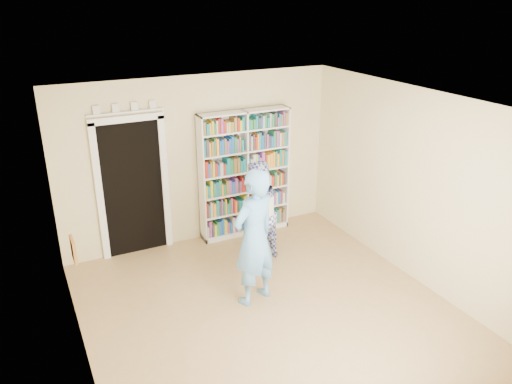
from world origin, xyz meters
TOP-DOWN VIEW (x-y plane):
  - floor at (0.00, 0.00)m, footprint 5.00×5.00m
  - ceiling at (0.00, 0.00)m, footprint 5.00×5.00m
  - wall_back at (0.00, 2.50)m, footprint 4.50×0.00m
  - wall_left at (-2.25, 0.00)m, footprint 0.00×5.00m
  - wall_right at (2.25, 0.00)m, footprint 0.00×5.00m
  - bookshelf at (0.71, 2.34)m, footprint 1.54×0.29m
  - doorway at (-1.10, 2.48)m, footprint 1.10×0.08m
  - wall_art at (-2.23, 0.20)m, footprint 0.03×0.25m
  - man_blue at (-0.05, 0.44)m, footprint 0.78×0.64m
  - man_plaid at (0.45, 1.37)m, footprint 0.96×0.88m
  - paper_sheet at (0.53, 1.11)m, footprint 0.18×0.10m

SIDE VIEW (x-z plane):
  - floor at x=0.00m, z-range 0.00..0.00m
  - man_plaid at x=0.45m, z-range 0.00..1.60m
  - man_blue at x=-0.05m, z-range 0.00..1.85m
  - paper_sheet at x=0.53m, z-range 0.83..1.11m
  - bookshelf at x=0.71m, z-range 0.01..2.12m
  - doorway at x=-1.10m, z-range -0.04..2.39m
  - wall_back at x=0.00m, z-range -0.90..3.60m
  - wall_left at x=-2.25m, z-range -1.15..3.85m
  - wall_right at x=2.25m, z-range -1.15..3.85m
  - wall_art at x=-2.23m, z-range 1.27..1.52m
  - ceiling at x=0.00m, z-range 2.70..2.70m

